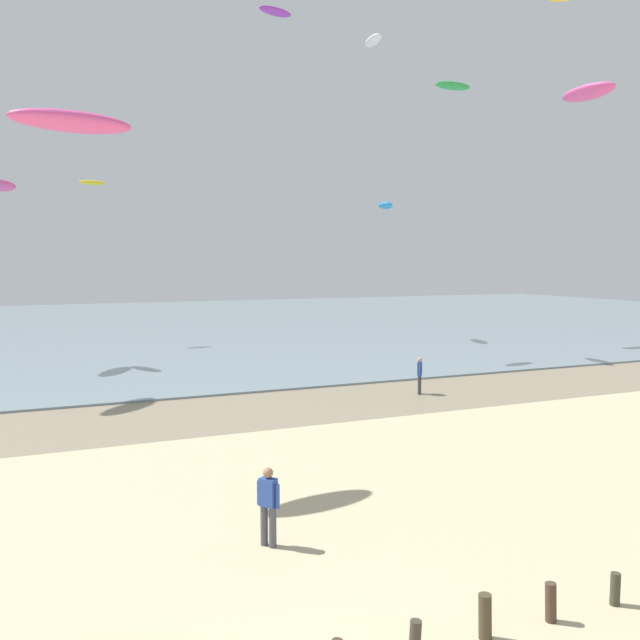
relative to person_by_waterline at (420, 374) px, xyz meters
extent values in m
cube|color=gray|center=(-12.72, -0.15, -0.91)|extent=(120.00, 6.66, 0.01)
cube|color=gray|center=(-12.72, 38.18, -0.87)|extent=(160.00, 70.00, 0.10)
cylinder|color=#3C362B|center=(-10.96, -17.53, -0.61)|extent=(0.21, 0.19, 0.62)
cylinder|color=#443B28|center=(-9.64, -17.50, -0.55)|extent=(0.23, 0.22, 0.75)
cylinder|color=#483528|center=(-8.30, -17.51, -0.58)|extent=(0.20, 0.20, 0.67)
cylinder|color=#3E3B2B|center=(-6.86, -17.54, -0.63)|extent=(0.18, 0.18, 0.58)
cylinder|color=#383842|center=(-0.06, -0.09, -0.48)|extent=(0.16, 0.16, 0.88)
cylinder|color=#383842|center=(0.06, 0.09, -0.48)|extent=(0.16, 0.16, 0.88)
cube|color=#2D4CA5|center=(0.00, 0.00, 0.26)|extent=(0.38, 0.42, 0.60)
sphere|color=tan|center=(0.00, 0.00, 0.68)|extent=(0.22, 0.22, 0.22)
cylinder|color=#2D4CA5|center=(-0.13, -0.20, 0.21)|extent=(0.09, 0.09, 0.52)
cylinder|color=#2D4CA5|center=(0.13, 0.20, 0.21)|extent=(0.09, 0.09, 0.52)
cylinder|color=#4C4C56|center=(-11.62, -12.87, -0.48)|extent=(0.16, 0.16, 0.88)
cylinder|color=#4C4C56|center=(-11.75, -12.70, -0.48)|extent=(0.16, 0.16, 0.88)
cube|color=#2D4CA5|center=(-11.68, -12.79, 0.26)|extent=(0.39, 0.42, 0.60)
sphere|color=#9E7051|center=(-11.68, -12.79, 0.68)|extent=(0.22, 0.22, 0.22)
cylinder|color=#2D4CA5|center=(-11.54, -12.98, 0.21)|extent=(0.09, 0.09, 0.52)
cylinder|color=#2D4CA5|center=(-11.83, -12.59, 0.21)|extent=(0.09, 0.09, 0.52)
ellipsoid|color=#E54C99|center=(9.75, 0.24, 13.56)|extent=(1.32, 3.30, 0.92)
ellipsoid|color=purple|center=(-1.87, 14.03, 20.34)|extent=(2.47, 1.39, 0.50)
ellipsoid|color=#E54C99|center=(-15.01, -6.64, 8.83)|extent=(3.33, 1.63, 0.65)
ellipsoid|color=green|center=(12.13, 15.52, 17.69)|extent=(3.02, 1.13, 0.64)
ellipsoid|color=white|center=(4.13, 12.58, 18.96)|extent=(1.29, 2.59, 0.43)
ellipsoid|color=yellow|center=(-11.91, 24.71, 10.71)|extent=(1.96, 1.00, 0.40)
ellipsoid|color=#2384D1|center=(8.79, 19.25, 9.37)|extent=(2.11, 3.29, 0.65)
camera|label=1|loc=(-16.15, -25.87, 5.13)|focal=37.56mm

